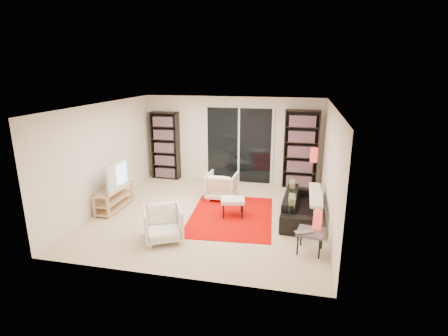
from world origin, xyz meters
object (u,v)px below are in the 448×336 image
at_px(sofa, 302,206).
at_px(armchair_back, 222,186).
at_px(side_table, 311,233).
at_px(bookshelf_left, 165,146).
at_px(tv_stand, 114,198).
at_px(ottoman, 233,201).
at_px(floor_lamp, 313,161).
at_px(armchair_front, 163,224).
at_px(bookshelf_right, 301,150).

bearing_deg(sofa, armchair_back, 71.00).
xyz_separation_m(sofa, armchair_back, (-1.95, 0.79, 0.05)).
bearing_deg(side_table, bookshelf_left, 138.89).
height_order(bookshelf_left, tv_stand, bookshelf_left).
bearing_deg(ottoman, floor_lamp, 40.70).
distance_m(side_table, floor_lamp, 2.79).
relative_size(bookshelf_left, armchair_front, 2.74).
bearing_deg(sofa, floor_lamp, -7.16).
distance_m(ottoman, floor_lamp, 2.34).
distance_m(bookshelf_right, tv_stand, 4.90).
relative_size(bookshelf_left, armchair_back, 2.68).
relative_size(sofa, armchair_back, 2.63).
xyz_separation_m(armchair_back, side_table, (2.10, -2.25, 0.02)).
relative_size(bookshelf_right, ottoman, 3.60).
height_order(bookshelf_left, sofa, bookshelf_left).
distance_m(bookshelf_left, ottoman, 3.44).
distance_m(bookshelf_left, armchair_front, 4.01).
height_order(side_table, floor_lamp, floor_lamp).
height_order(armchair_back, armchair_front, armchair_back).
relative_size(tv_stand, side_table, 2.29).
bearing_deg(floor_lamp, ottoman, -139.30).
relative_size(sofa, armchair_front, 2.69).
bearing_deg(tv_stand, bookshelf_left, 83.47).
xyz_separation_m(bookshelf_left, side_table, (4.09, -3.57, -0.62)).
relative_size(bookshelf_left, floor_lamp, 1.50).
bearing_deg(tv_stand, bookshelf_right, 31.16).
bearing_deg(sofa, ottoman, 101.09).
xyz_separation_m(tv_stand, armchair_front, (1.68, -1.20, 0.06)).
relative_size(tv_stand, armchair_back, 1.65).
bearing_deg(tv_stand, armchair_front, -35.44).
relative_size(armchair_back, floor_lamp, 0.56).
bearing_deg(armchair_front, bookshelf_left, 83.02).
relative_size(armchair_front, ottoman, 1.22).
bearing_deg(armchair_back, ottoman, 116.63).
bearing_deg(side_table, ottoman, 142.53).
bearing_deg(bookshelf_left, floor_lamp, -11.60).
bearing_deg(sofa, bookshelf_right, 5.45).
bearing_deg(bookshelf_right, ottoman, -120.92).
xyz_separation_m(bookshelf_right, armchair_front, (-2.45, -3.70, -0.73)).
xyz_separation_m(sofa, armchair_front, (-2.54, -1.59, 0.04)).
bearing_deg(side_table, sofa, 96.15).
bearing_deg(ottoman, armchair_front, -127.57).
bearing_deg(bookshelf_right, side_table, -86.11).
relative_size(bookshelf_left, sofa, 1.02).
bearing_deg(bookshelf_left, armchair_back, -33.62).
distance_m(armchair_front, ottoman, 1.74).
relative_size(tv_stand, floor_lamp, 0.92).
height_order(sofa, ottoman, sofa).
relative_size(bookshelf_right, side_table, 4.01).
height_order(bookshelf_left, floor_lamp, bookshelf_left).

